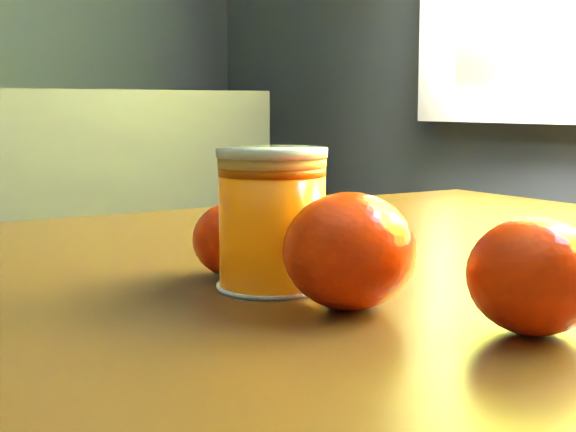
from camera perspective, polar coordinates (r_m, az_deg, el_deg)
table at (r=0.57m, az=-0.93°, el=-13.53°), size 1.04×0.76×0.75m
juice_glass at (r=0.50m, az=-1.13°, el=-0.24°), size 0.07×0.07×0.09m
orange_front at (r=0.45m, az=4.37°, el=-2.49°), size 0.08×0.08×0.07m
orange_back at (r=0.53m, az=-3.75°, el=-1.66°), size 0.07×0.07×0.05m
orange_extra at (r=0.42m, az=17.11°, el=-4.09°), size 0.08×0.08×0.06m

